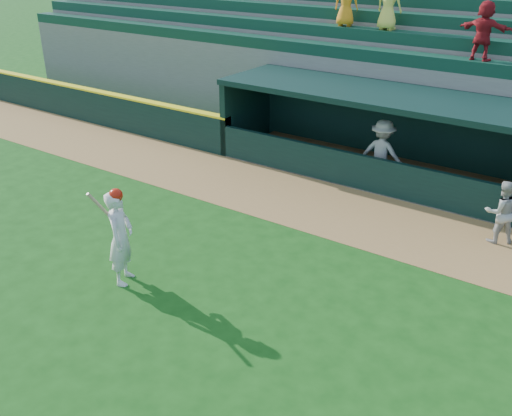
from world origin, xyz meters
name	(u,v)px	position (x,y,z in m)	size (l,w,h in m)	color
ground	(209,298)	(0.00, 0.00, 0.00)	(120.00, 120.00, 0.00)	#124411
warning_track	(329,208)	(0.00, 4.90, 0.01)	(40.00, 3.00, 0.01)	olive
field_wall_left	(68,101)	(-12.25, 6.55, 0.60)	(15.50, 0.30, 1.20)	black
wall_stripe_left	(66,85)	(-12.25, 6.55, 1.23)	(15.50, 0.32, 0.06)	yellow
dugout_player_front	(501,212)	(3.97, 5.53, 0.75)	(0.72, 0.56, 1.49)	#A1A19C
dugout_player_inside	(382,153)	(0.41, 7.10, 0.94)	(1.21, 0.70, 1.87)	#A6A6A0
dugout	(383,128)	(0.00, 8.00, 1.36)	(9.40, 2.80, 2.46)	slate
stands	(441,65)	(0.04, 12.57, 2.40)	(34.50, 6.25, 7.60)	slate
batter_at_plate	(120,236)	(-1.79, -0.49, 1.01)	(0.74, 0.89, 2.05)	silver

